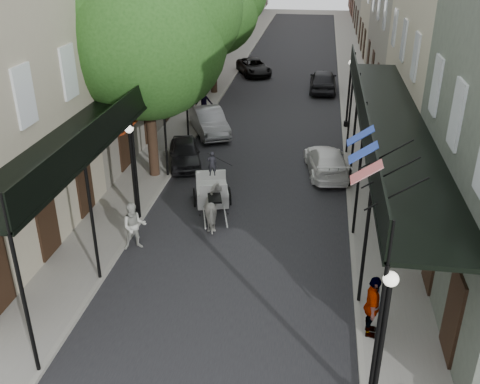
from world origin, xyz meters
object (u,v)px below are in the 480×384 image
(car_left_far, at_px, (254,67))
(pedestrian_walking, at_px, (134,226))
(car_left_near, at_px, (185,153))
(car_left_mid, at_px, (209,121))
(lamppost_left, at_px, (133,171))
(carriage, at_px, (211,178))
(pedestrian_sidewalk_left, at_px, (204,101))
(tree_near, at_px, (155,28))
(lamppost_right_far, at_px, (349,93))
(pedestrian_sidewalk_right, at_px, (372,307))
(horse, at_px, (215,208))
(car_right_near, at_px, (327,161))
(car_right_far, at_px, (323,80))
(tree_far, at_px, (218,4))
(lamppost_right_near, at_px, (382,342))

(car_left_far, bearing_deg, pedestrian_walking, -113.96)
(car_left_near, bearing_deg, car_left_mid, 70.44)
(lamppost_left, bearing_deg, carriage, 41.71)
(car_left_far, bearing_deg, pedestrian_sidewalk_left, -120.27)
(tree_near, relative_size, lamppost_right_far, 2.60)
(pedestrian_sidewalk_left, relative_size, car_left_near, 0.48)
(lamppost_left, relative_size, pedestrian_walking, 2.16)
(car_left_near, relative_size, car_left_far, 0.81)
(lamppost_left, xyz_separation_m, lamppost_right_far, (8.20, 12.00, 0.00))
(carriage, xyz_separation_m, pedestrian_walking, (-1.86, -4.16, -0.08))
(lamppost_right_far, height_order, pedestrian_sidewalk_right, lamppost_right_far)
(horse, height_order, carriage, carriage)
(pedestrian_sidewalk_left, distance_m, car_left_far, 11.08)
(car_left_far, bearing_deg, car_right_near, -94.97)
(lamppost_left, height_order, car_right_far, lamppost_left)
(lamppost_left, xyz_separation_m, car_left_near, (0.50, 5.59, -1.45))
(horse, xyz_separation_m, car_right_far, (3.79, 19.73, 0.03))
(horse, relative_size, pedestrian_walking, 1.00)
(carriage, distance_m, car_right_near, 5.72)
(horse, distance_m, car_right_near, 6.85)
(horse, bearing_deg, tree_near, -67.73)
(pedestrian_sidewalk_left, height_order, car_left_mid, pedestrian_sidewalk_left)
(tree_near, relative_size, pedestrian_sidewalk_right, 5.30)
(tree_far, distance_m, pedestrian_sidewalk_left, 7.18)
(lamppost_left, distance_m, pedestrian_sidewalk_right, 9.98)
(car_left_far, relative_size, car_right_near, 1.04)
(lamppost_left, distance_m, car_left_near, 5.80)
(horse, bearing_deg, lamppost_right_near, 108.31)
(car_right_near, xyz_separation_m, car_right_far, (-0.28, 14.23, 0.15))
(pedestrian_sidewalk_left, bearing_deg, car_right_near, 132.75)
(tree_far, relative_size, carriage, 3.54)
(tree_far, bearing_deg, car_left_mid, -83.55)
(lamppost_left, height_order, pedestrian_walking, lamppost_left)
(pedestrian_walking, bearing_deg, lamppost_left, 83.77)
(tree_far, distance_m, carriage, 16.92)
(carriage, height_order, car_right_far, carriage)
(tree_near, xyz_separation_m, lamppost_left, (0.10, -4.18, -4.44))
(tree_near, distance_m, pedestrian_walking, 8.36)
(pedestrian_walking, distance_m, car_right_far, 22.58)
(lamppost_right_far, distance_m, pedestrian_walking, 15.94)
(lamppost_right_far, xyz_separation_m, pedestrian_sidewalk_right, (0.10, -17.45, -1.02))
(carriage, bearing_deg, lamppost_right_near, -75.18)
(pedestrian_walking, bearing_deg, lamppost_right_far, 38.25)
(horse, relative_size, pedestrian_sidewalk_right, 0.95)
(horse, xyz_separation_m, car_left_far, (-1.53, 23.86, -0.13))
(lamppost_right_far, height_order, car_right_near, lamppost_right_far)
(carriage, distance_m, car_left_mid, 8.01)
(tree_near, distance_m, carriage, 6.42)
(pedestrian_walking, relative_size, car_left_near, 0.49)
(tree_near, xyz_separation_m, pedestrian_walking, (0.70, -6.14, -5.63))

